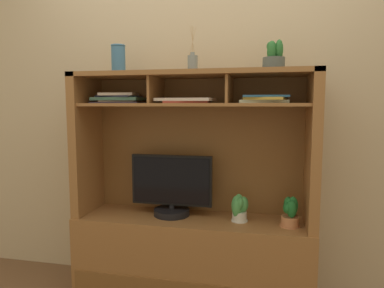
{
  "coord_description": "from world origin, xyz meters",
  "views": [
    {
      "loc": [
        0.48,
        -2.23,
        1.32
      ],
      "look_at": [
        0.0,
        0.0,
        1.06
      ],
      "focal_mm": 32.54,
      "sensor_mm": 36.0,
      "label": 1
    }
  ],
  "objects_px": {
    "potted_orchid": "(239,208)",
    "magazine_stack_left": "(264,99)",
    "media_console": "(192,230)",
    "potted_succulent": "(274,58)",
    "magazine_stack_right": "(119,98)",
    "potted_fern": "(290,212)",
    "magazine_stack_centre": "(187,100)",
    "diffuser_bottle": "(193,63)",
    "tv_monitor": "(172,189)",
    "ceramic_vase": "(118,59)"
  },
  "relations": [
    {
      "from": "potted_fern",
      "to": "potted_succulent",
      "type": "bearing_deg",
      "value": 164.02
    },
    {
      "from": "magazine_stack_right",
      "to": "ceramic_vase",
      "type": "bearing_deg",
      "value": -57.86
    },
    {
      "from": "potted_fern",
      "to": "diffuser_bottle",
      "type": "distance_m",
      "value": 1.13
    },
    {
      "from": "tv_monitor",
      "to": "potted_succulent",
      "type": "height_order",
      "value": "potted_succulent"
    },
    {
      "from": "potted_orchid",
      "to": "magazine_stack_centre",
      "type": "distance_m",
      "value": 0.78
    },
    {
      "from": "potted_orchid",
      "to": "magazine_stack_right",
      "type": "distance_m",
      "value": 1.1
    },
    {
      "from": "magazine_stack_right",
      "to": "media_console",
      "type": "bearing_deg",
      "value": -0.56
    },
    {
      "from": "media_console",
      "to": "magazine_stack_centre",
      "type": "height_order",
      "value": "media_console"
    },
    {
      "from": "magazine_stack_centre",
      "to": "potted_orchid",
      "type": "bearing_deg",
      "value": 5.99
    },
    {
      "from": "potted_orchid",
      "to": "potted_fern",
      "type": "height_order",
      "value": "potted_fern"
    },
    {
      "from": "potted_orchid",
      "to": "diffuser_bottle",
      "type": "xyz_separation_m",
      "value": [
        -0.32,
        0.03,
        0.94
      ]
    },
    {
      "from": "potted_succulent",
      "to": "diffuser_bottle",
      "type": "bearing_deg",
      "value": 176.82
    },
    {
      "from": "tv_monitor",
      "to": "ceramic_vase",
      "type": "height_order",
      "value": "ceramic_vase"
    },
    {
      "from": "potted_succulent",
      "to": "magazine_stack_centre",
      "type": "bearing_deg",
      "value": -176.24
    },
    {
      "from": "magazine_stack_right",
      "to": "ceramic_vase",
      "type": "relative_size",
      "value": 1.81
    },
    {
      "from": "diffuser_bottle",
      "to": "media_console",
      "type": "bearing_deg",
      "value": -90.0
    },
    {
      "from": "potted_fern",
      "to": "ceramic_vase",
      "type": "distance_m",
      "value": 1.51
    },
    {
      "from": "potted_fern",
      "to": "magazine_stack_left",
      "type": "distance_m",
      "value": 0.72
    },
    {
      "from": "magazine_stack_left",
      "to": "diffuser_bottle",
      "type": "relative_size",
      "value": 1.06
    },
    {
      "from": "magazine_stack_left",
      "to": "magazine_stack_right",
      "type": "xyz_separation_m",
      "value": [
        -0.98,
        0.06,
        0.01
      ]
    },
    {
      "from": "magazine_stack_right",
      "to": "ceramic_vase",
      "type": "xyz_separation_m",
      "value": [
        0.0,
        -0.0,
        0.26
      ]
    },
    {
      "from": "tv_monitor",
      "to": "magazine_stack_centre",
      "type": "height_order",
      "value": "magazine_stack_centre"
    },
    {
      "from": "potted_fern",
      "to": "diffuser_bottle",
      "type": "relative_size",
      "value": 0.66
    },
    {
      "from": "potted_fern",
      "to": "magazine_stack_right",
      "type": "bearing_deg",
      "value": 177.1
    },
    {
      "from": "media_console",
      "to": "diffuser_bottle",
      "type": "relative_size",
      "value": 5.42
    },
    {
      "from": "magazine_stack_left",
      "to": "potted_orchid",
      "type": "bearing_deg",
      "value": 166.54
    },
    {
      "from": "media_console",
      "to": "tv_monitor",
      "type": "relative_size",
      "value": 2.82
    },
    {
      "from": "potted_orchid",
      "to": "tv_monitor",
      "type": "bearing_deg",
      "value": 176.66
    },
    {
      "from": "media_console",
      "to": "potted_succulent",
      "type": "xyz_separation_m",
      "value": [
        0.51,
        -0.02,
        1.13
      ]
    },
    {
      "from": "tv_monitor",
      "to": "diffuser_bottle",
      "type": "xyz_separation_m",
      "value": [
        0.15,
        0.0,
        0.85
      ]
    },
    {
      "from": "magazine_stack_left",
      "to": "potted_succulent",
      "type": "distance_m",
      "value": 0.26
    },
    {
      "from": "potted_fern",
      "to": "potted_succulent",
      "type": "xyz_separation_m",
      "value": [
        -0.12,
        0.03,
        0.95
      ]
    },
    {
      "from": "media_console",
      "to": "magazine_stack_right",
      "type": "relative_size",
      "value": 4.55
    },
    {
      "from": "media_console",
      "to": "potted_fern",
      "type": "xyz_separation_m",
      "value": [
        0.63,
        -0.05,
        0.18
      ]
    },
    {
      "from": "potted_orchid",
      "to": "potted_succulent",
      "type": "height_order",
      "value": "potted_succulent"
    },
    {
      "from": "potted_orchid",
      "to": "magazine_stack_right",
      "type": "relative_size",
      "value": 0.52
    },
    {
      "from": "media_console",
      "to": "magazine_stack_centre",
      "type": "xyz_separation_m",
      "value": [
        -0.02,
        -0.05,
        0.88
      ]
    },
    {
      "from": "media_console",
      "to": "diffuser_bottle",
      "type": "distance_m",
      "value": 1.12
    },
    {
      "from": "potted_orchid",
      "to": "magazine_stack_centre",
      "type": "xyz_separation_m",
      "value": [
        -0.34,
        -0.04,
        0.7
      ]
    },
    {
      "from": "potted_orchid",
      "to": "magazine_stack_left",
      "type": "xyz_separation_m",
      "value": [
        0.14,
        -0.03,
        0.7
      ]
    },
    {
      "from": "magazine_stack_right",
      "to": "magazine_stack_left",
      "type": "bearing_deg",
      "value": -3.37
    },
    {
      "from": "tv_monitor",
      "to": "potted_succulent",
      "type": "bearing_deg",
      "value": -2.4
    },
    {
      "from": "magazine_stack_centre",
      "to": "magazine_stack_right",
      "type": "distance_m",
      "value": 0.49
    },
    {
      "from": "media_console",
      "to": "potted_fern",
      "type": "height_order",
      "value": "media_console"
    },
    {
      "from": "magazine_stack_left",
      "to": "diffuser_bottle",
      "type": "height_order",
      "value": "diffuser_bottle"
    },
    {
      "from": "potted_orchid",
      "to": "media_console",
      "type": "bearing_deg",
      "value": 176.74
    },
    {
      "from": "tv_monitor",
      "to": "magazine_stack_right",
      "type": "bearing_deg",
      "value": -179.37
    },
    {
      "from": "media_console",
      "to": "magazine_stack_left",
      "type": "relative_size",
      "value": 5.09
    },
    {
      "from": "diffuser_bottle",
      "to": "magazine_stack_centre",
      "type": "bearing_deg",
      "value": -110.96
    },
    {
      "from": "potted_fern",
      "to": "magazine_stack_right",
      "type": "height_order",
      "value": "magazine_stack_right"
    }
  ]
}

